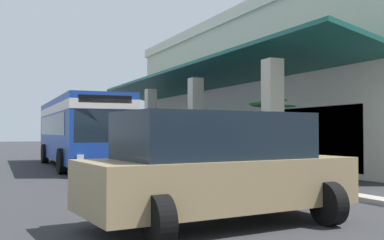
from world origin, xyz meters
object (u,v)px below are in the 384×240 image
at_px(potted_palm, 271,160).
at_px(transit_bus, 80,127).
at_px(parked_suv_tan, 218,167).
at_px(pedestrian, 143,158).
at_px(parked_sedan_silver, 248,164).

bearing_deg(potted_palm, transit_bus, -148.99).
height_order(parked_suv_tan, potted_palm, potted_palm).
bearing_deg(potted_palm, parked_suv_tan, -40.89).
bearing_deg(pedestrian, transit_bus, 177.64).
xyz_separation_m(parked_sedan_silver, potted_palm, (-2.79, 2.68, -0.13)).
distance_m(parked_suv_tan, potted_palm, 8.45).
distance_m(transit_bus, pedestrian, 10.56).
bearing_deg(parked_suv_tan, transit_bus, 178.05).
height_order(parked_sedan_silver, pedestrian, pedestrian).
bearing_deg(pedestrian, parked_sedan_silver, 77.11).
bearing_deg(pedestrian, potted_palm, 111.51).
xyz_separation_m(parked_sedan_silver, pedestrian, (-0.64, -2.78, 0.20)).
bearing_deg(parked_sedan_silver, parked_suv_tan, -38.33).
xyz_separation_m(parked_suv_tan, parked_sedan_silver, (-3.60, 2.84, -0.27)).
distance_m(transit_bus, parked_suv_tan, 14.78).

